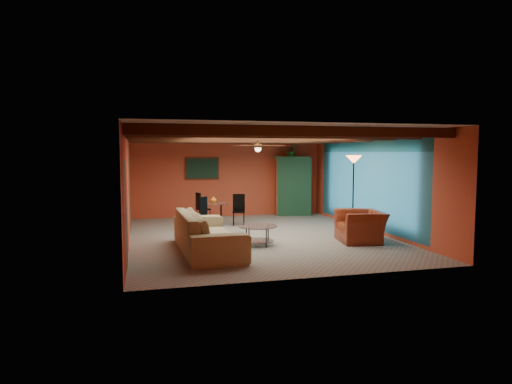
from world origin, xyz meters
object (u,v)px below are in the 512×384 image
object	(u,v)px
sofa	(208,232)
dining_table	(214,210)
floor_lamp	(353,194)
potted_plant	(292,151)
armchair	(361,226)
armoire	(292,187)
vase	(213,191)
coffee_table	(257,235)

from	to	relation	value
sofa	dining_table	xyz separation A→B (m)	(0.71, 3.55, 0.03)
floor_lamp	potted_plant	world-z (taller)	potted_plant
armchair	armoire	xyz separation A→B (m)	(-0.07, 4.99, 0.61)
armoire	potted_plant	bearing A→B (deg)	0.00
vase	armchair	bearing A→B (deg)	-47.57
armchair	vase	xyz separation A→B (m)	(-3.09, 3.38, 0.66)
dining_table	floor_lamp	bearing A→B (deg)	-32.20
sofa	vase	bearing A→B (deg)	-12.71
dining_table	coffee_table	bearing A→B (deg)	-80.35
armchair	coffee_table	xyz separation A→B (m)	(-2.56, 0.24, -0.15)
dining_table	floor_lamp	size ratio (longest dim) A/B	0.86
coffee_table	potted_plant	size ratio (longest dim) A/B	1.82
dining_table	armchair	bearing A→B (deg)	-47.57
sofa	vase	distance (m)	3.68
armoire	potted_plant	distance (m)	1.25
armoire	floor_lamp	size ratio (longest dim) A/B	0.94
armchair	vase	bearing A→B (deg)	-128.42
armchair	floor_lamp	xyz separation A→B (m)	(0.38, 1.19, 0.68)
coffee_table	floor_lamp	size ratio (longest dim) A/B	0.44
armoire	potted_plant	size ratio (longest dim) A/B	3.89
armoire	sofa	bearing A→B (deg)	-113.47
coffee_table	dining_table	size ratio (longest dim) A/B	0.51
dining_table	sofa	bearing A→B (deg)	-101.22
armchair	floor_lamp	size ratio (longest dim) A/B	0.56
coffee_table	vase	size ratio (longest dim) A/B	4.51
sofa	floor_lamp	xyz separation A→B (m)	(4.18, 1.37, 0.62)
dining_table	potted_plant	bearing A→B (deg)	28.00
sofa	armchair	world-z (taller)	sofa
sofa	armoire	bearing A→B (deg)	-37.33
coffee_table	floor_lamp	world-z (taller)	floor_lamp
armoire	dining_table	bearing A→B (deg)	-139.62
dining_table	floor_lamp	distance (m)	4.15
sofa	dining_table	bearing A→B (deg)	-12.71
sofa	coffee_table	bearing A→B (deg)	-73.02
dining_table	floor_lamp	xyz separation A→B (m)	(3.47, -2.19, 0.59)
dining_table	vase	size ratio (longest dim) A/B	8.81
sofa	coffee_table	xyz separation A→B (m)	(1.24, 0.41, -0.20)
armchair	potted_plant	world-z (taller)	potted_plant
floor_lamp	armoire	bearing A→B (deg)	96.76
dining_table	armoire	bearing A→B (deg)	28.00
sofa	coffee_table	world-z (taller)	sofa
armchair	floor_lamp	world-z (taller)	floor_lamp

